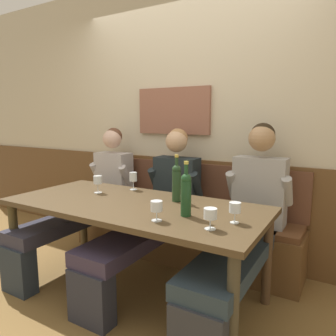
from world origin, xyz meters
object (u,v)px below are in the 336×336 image
(dining_table, at_px, (133,213))
(wine_glass_mid_right, at_px, (133,178))
(wine_glass_mid_left, at_px, (98,181))
(wall_bench, at_px, (179,231))
(person_center_right_seat, at_px, (245,219))
(wine_bottle_amber_mid, at_px, (177,181))
(wine_glass_center_front, at_px, (157,207))
(wine_glass_right_end, at_px, (235,209))
(person_center_left_seat, at_px, (89,196))
(wine_bottle_clear_water, at_px, (186,193))
(wine_glass_near_bucket, at_px, (210,215))
(person_left_seat, at_px, (154,209))

(dining_table, relative_size, wine_glass_mid_right, 12.54)
(dining_table, relative_size, wine_glass_mid_left, 13.36)
(wall_bench, distance_m, person_center_right_seat, 0.94)
(person_center_right_seat, xyz_separation_m, wine_bottle_amber_mid, (-0.51, -0.13, 0.26))
(wine_glass_mid_left, relative_size, wine_glass_center_front, 1.17)
(person_center_right_seat, xyz_separation_m, wine_glass_right_end, (0.05, -0.40, 0.19))
(dining_table, height_order, person_center_left_seat, person_center_left_seat)
(dining_table, xyz_separation_m, wine_glass_mid_left, (-0.46, 0.11, 0.19))
(wine_bottle_clear_water, relative_size, wine_glass_right_end, 2.81)
(person_center_right_seat, relative_size, wine_glass_mid_left, 9.09)
(wine_glass_mid_right, bearing_deg, wine_glass_near_bucket, -30.93)
(wine_glass_near_bucket, distance_m, wine_glass_mid_right, 1.17)
(person_center_left_seat, bearing_deg, wine_glass_mid_left, -33.79)
(person_left_seat, distance_m, wine_bottle_amber_mid, 0.42)
(wall_bench, height_order, dining_table, wall_bench)
(wine_bottle_clear_water, bearing_deg, wall_bench, 120.85)
(person_center_left_seat, relative_size, person_left_seat, 1.00)
(wall_bench, relative_size, person_center_left_seat, 1.70)
(person_left_seat, distance_m, wine_bottle_clear_water, 0.72)
(person_center_left_seat, height_order, wine_glass_mid_right, person_center_left_seat)
(wine_glass_mid_left, height_order, wine_glass_mid_right, wine_glass_mid_right)
(person_center_left_seat, relative_size, wine_glass_mid_right, 8.48)
(person_center_right_seat, bearing_deg, wine_bottle_clear_water, -122.71)
(person_center_left_seat, bearing_deg, wine_glass_mid_right, 2.54)
(dining_table, bearing_deg, wine_glass_mid_right, 126.29)
(person_center_right_seat, height_order, wine_glass_right_end, person_center_right_seat)
(wine_glass_mid_right, bearing_deg, wine_glass_mid_left, -127.23)
(wine_glass_mid_left, bearing_deg, wall_bench, 53.91)
(wall_bench, height_order, wine_bottle_amber_mid, wine_bottle_amber_mid)
(person_center_right_seat, height_order, wine_bottle_clear_water, person_center_right_seat)
(person_left_seat, height_order, wine_glass_center_front, person_left_seat)
(wall_bench, bearing_deg, wine_bottle_amber_mid, -63.85)
(person_center_left_seat, distance_m, wine_glass_mid_right, 0.58)
(wine_glass_mid_left, height_order, wine_glass_center_front, wine_glass_mid_left)
(wine_bottle_amber_mid, relative_size, wine_glass_center_front, 2.83)
(wine_bottle_amber_mid, distance_m, wine_glass_mid_left, 0.73)
(wine_glass_right_end, bearing_deg, wine_glass_center_front, -154.36)
(wine_bottle_clear_water, height_order, wine_glass_center_front, wine_bottle_clear_water)
(person_left_seat, xyz_separation_m, wine_glass_mid_right, (-0.25, 0.04, 0.24))
(person_left_seat, relative_size, wine_bottle_amber_mid, 3.73)
(wine_bottle_clear_water, height_order, wine_glass_right_end, wine_bottle_clear_water)
(wine_bottle_amber_mid, bearing_deg, wine_glass_mid_left, -171.85)
(person_center_right_seat, height_order, wine_bottle_amber_mid, person_center_right_seat)
(wine_glass_right_end, bearing_deg, wine_bottle_amber_mid, 154.30)
(wall_bench, bearing_deg, wine_glass_right_end, -44.21)
(person_center_left_seat, relative_size, wine_bottle_clear_water, 3.71)
(wine_glass_mid_right, bearing_deg, person_left_seat, -8.58)
(person_left_seat, bearing_deg, wine_glass_mid_right, 171.42)
(wine_glass_mid_left, bearing_deg, dining_table, -13.80)
(wine_bottle_amber_mid, xyz_separation_m, wine_glass_center_front, (0.12, -0.48, -0.07))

